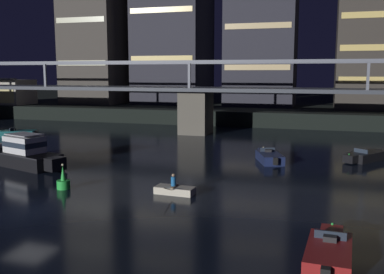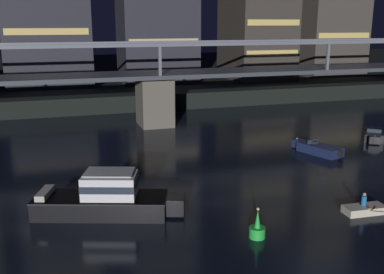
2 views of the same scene
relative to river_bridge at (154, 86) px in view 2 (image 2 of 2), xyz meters
name	(u,v)px [view 2 (image 2 of 2)]	position (x,y,z in m)	size (l,w,h in m)	color
far_riverbank	(105,73)	(0.00, 48.01, -3.36)	(240.00, 80.00, 2.20)	black
river_bridge	(154,86)	(0.00, 0.00, 0.00)	(87.79, 6.40, 9.38)	#605B51
tower_east_tall	(258,7)	(22.26, 20.64, 9.47)	(9.60, 11.99, 23.77)	#38332D
cabin_cruiser_near_left	(106,198)	(-8.48, -23.68, -3.41)	(9.32, 5.08, 2.79)	black
speedboat_near_center	(318,149)	(11.44, -15.78, -4.05)	(3.03, 5.11, 1.16)	#19234C
speedboat_near_right	(373,135)	(19.69, -12.96, -4.05)	(3.97, 4.70, 1.16)	black
channel_buoy	(257,229)	(-0.97, -29.27, -3.98)	(0.90, 0.90, 1.76)	green
dinghy_with_paddler	(364,209)	(6.79, -28.28, -4.19)	(2.66, 2.44, 1.36)	beige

